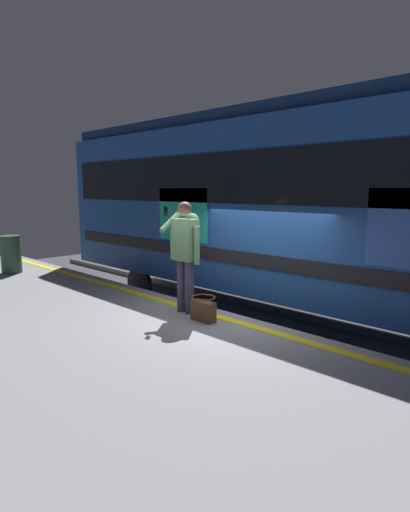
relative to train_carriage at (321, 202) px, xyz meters
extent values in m
plane|color=#3D3D3F|center=(0.21, 2.35, -2.61)|extent=(25.07, 25.07, 0.00)
cube|color=gray|center=(0.21, 4.65, -2.14)|extent=(16.70, 4.60, 0.96)
cube|color=yellow|center=(0.21, 2.65, -1.65)|extent=(16.36, 0.16, 0.01)
cube|color=slate|center=(0.21, 0.71, -2.53)|extent=(21.71, 0.08, 0.16)
cube|color=slate|center=(0.21, -0.72, -2.53)|extent=(21.71, 0.08, 0.16)
cube|color=#1E478C|center=(0.00, -0.01, -0.10)|extent=(12.60, 2.95, 3.12)
cube|color=navy|center=(0.00, -0.01, 1.58)|extent=(12.35, 2.71, 0.24)
cube|color=black|center=(0.00, 1.48, 0.44)|extent=(11.97, 0.03, 0.90)
cube|color=black|center=(0.00, 1.48, -0.96)|extent=(11.97, 0.03, 0.24)
cube|color=#19A58C|center=(2.20, 1.49, -0.26)|extent=(1.38, 0.02, 1.05)
cylinder|color=black|center=(4.09, 1.17, -2.03)|extent=(0.84, 0.12, 0.84)
cylinder|color=black|center=(4.09, -1.19, -2.03)|extent=(0.84, 0.12, 0.84)
cylinder|color=#383347|center=(0.62, 2.83, -1.24)|extent=(0.14, 0.14, 0.83)
cylinder|color=#383347|center=(0.80, 2.83, -1.24)|extent=(0.14, 0.14, 0.83)
cube|color=#4C724C|center=(0.71, 2.83, -0.51)|extent=(0.40, 0.24, 0.63)
sphere|color=#4C724C|center=(0.71, 2.67, -0.22)|extent=(0.20, 0.20, 0.20)
sphere|color=tan|center=(0.71, 2.83, -0.05)|extent=(0.22, 0.22, 0.22)
cylinder|color=#4C724C|center=(0.46, 2.83, -0.58)|extent=(0.09, 0.09, 0.57)
cylinder|color=#4C724C|center=(0.94, 2.91, -0.25)|extent=(0.09, 0.42, 0.33)
cube|color=black|center=(0.94, 3.01, -0.09)|extent=(0.07, 0.02, 0.15)
cube|color=#59331E|center=(0.20, 2.95, -1.51)|extent=(0.39, 0.15, 0.30)
torus|color=#59331E|center=(0.20, 2.95, -1.30)|extent=(0.35, 0.35, 0.02)
cylinder|color=#2D4C38|center=(5.83, 3.49, -1.23)|extent=(0.44, 0.44, 0.86)
camera|label=1|loc=(-3.85, 7.11, 0.25)|focal=28.99mm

